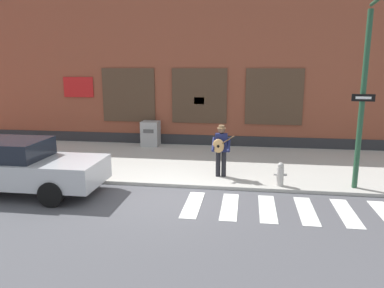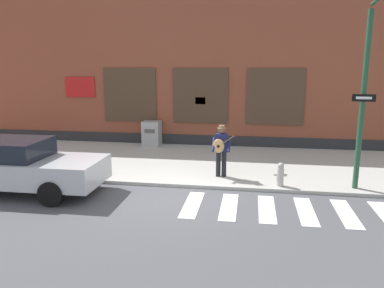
% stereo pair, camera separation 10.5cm
% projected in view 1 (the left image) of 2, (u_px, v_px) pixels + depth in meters
% --- Properties ---
extents(ground_plane, '(160.00, 160.00, 0.00)m').
position_uv_depth(ground_plane, '(168.00, 198.00, 10.30)').
color(ground_plane, '#4C4C51').
extents(sidewalk, '(28.00, 5.69, 0.10)m').
position_uv_depth(sidewalk, '(189.00, 162.00, 13.88)').
color(sidewalk, '#ADAAA3').
rests_on(sidewalk, ground).
extents(building_backdrop, '(28.00, 4.06, 6.78)m').
position_uv_depth(building_backdrop, '(205.00, 69.00, 17.87)').
color(building_backdrop, brown).
rests_on(building_backdrop, ground).
extents(crosswalk, '(5.20, 1.90, 0.01)m').
position_uv_depth(crosswalk, '(287.00, 210.00, 9.42)').
color(crosswalk, silver).
rests_on(crosswalk, ground).
extents(red_car, '(4.61, 2.00, 1.53)m').
position_uv_depth(red_car, '(20.00, 167.00, 10.54)').
color(red_car, '#B7BABF').
rests_on(red_car, ground).
extents(busker, '(0.70, 0.52, 1.65)m').
position_uv_depth(busker, '(221.00, 148.00, 11.71)').
color(busker, black).
rests_on(busker, sidewalk).
extents(traffic_light, '(0.74, 3.07, 5.11)m').
position_uv_depth(traffic_light, '(375.00, 62.00, 9.00)').
color(traffic_light, '#234C33').
rests_on(traffic_light, sidewalk).
extents(utility_box, '(0.75, 0.71, 1.07)m').
position_uv_depth(utility_box, '(151.00, 133.00, 16.38)').
color(utility_box, '#9E9E9E').
rests_on(utility_box, sidewalk).
extents(fire_hydrant, '(0.38, 0.20, 0.70)m').
position_uv_depth(fire_hydrant, '(280.00, 174.00, 10.93)').
color(fire_hydrant, '#B2ADA8').
rests_on(fire_hydrant, sidewalk).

